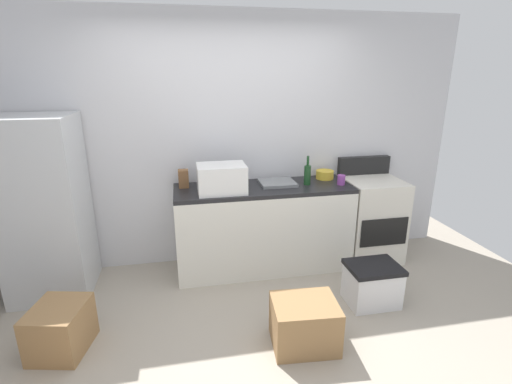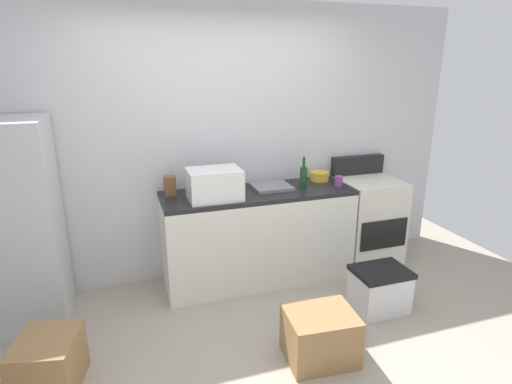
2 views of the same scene
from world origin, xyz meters
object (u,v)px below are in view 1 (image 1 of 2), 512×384
cardboard_box_medium (60,329)px  coffee_mug (341,180)px  mixing_bowl (325,175)px  cardboard_box_small (304,324)px  stove_oven (370,217)px  refrigerator (44,208)px  storage_bin (372,284)px  knife_block (184,179)px  microwave (222,178)px  wine_bottle (307,174)px

cardboard_box_medium → coffee_mug: bearing=18.9°
coffee_mug → mixing_bowl: 0.26m
mixing_bowl → cardboard_box_small: mixing_bowl is taller
stove_oven → cardboard_box_medium: bearing=-162.0°
refrigerator → storage_bin: refrigerator is taller
knife_block → microwave: bearing=-32.5°
refrigerator → storage_bin: size_ratio=3.62×
wine_bottle → cardboard_box_medium: bearing=-156.9°
refrigerator → coffee_mug: size_ratio=16.63×
refrigerator → storage_bin: 3.04m
microwave → cardboard_box_small: size_ratio=0.95×
knife_block → mixing_bowl: size_ratio=0.95×
wine_bottle → cardboard_box_medium: (-2.22, -0.95, -0.83)m
stove_oven → wine_bottle: size_ratio=3.67×
cardboard_box_small → stove_oven: bearing=47.2°
cardboard_box_medium → wine_bottle: bearing=23.1°
microwave → cardboard_box_medium: bearing=-146.8°
refrigerator → stove_oven: refrigerator is taller
mixing_bowl → stove_oven: bearing=-17.0°
coffee_mug → storage_bin: bearing=-89.0°
wine_bottle → cardboard_box_medium: wine_bottle is taller
cardboard_box_medium → knife_block: bearing=48.6°
stove_oven → knife_block: bearing=176.4°
refrigerator → storage_bin: (2.86, -0.81, -0.64)m
wine_bottle → storage_bin: wine_bottle is taller
microwave → mixing_bowl: 1.18m
coffee_mug → storage_bin: size_ratio=0.22×
wine_bottle → stove_oven: bearing=1.7°
wine_bottle → coffee_mug: size_ratio=3.00×
cardboard_box_medium → storage_bin: storage_bin is taller
knife_block → cardboard_box_small: 1.82m
knife_block → mixing_bowl: knife_block is taller
microwave → cardboard_box_medium: size_ratio=1.08×
refrigerator → microwave: (1.61, -0.04, 0.20)m
stove_oven → coffee_mug: bearing=-167.4°
stove_oven → cardboard_box_small: bearing=-132.8°
mixing_bowl → cardboard_box_small: bearing=-115.3°
stove_oven → microwave: (-1.66, -0.10, 0.57)m
cardboard_box_medium → stove_oven: bearing=18.0°
mixing_bowl → cardboard_box_medium: mixing_bowl is taller
knife_block → cardboard_box_medium: knife_block is taller
coffee_mug → refrigerator: bearing=179.2°
wine_bottle → knife_block: (-1.25, 0.15, -0.02)m
microwave → cardboard_box_small: (0.48, -1.17, -0.85)m
storage_bin → cardboard_box_medium: bearing=-177.7°
refrigerator → wine_bottle: refrigerator is taller
refrigerator → knife_block: bearing=8.3°
coffee_mug → knife_block: bearing=172.1°
wine_bottle → cardboard_box_small: size_ratio=0.62×
wine_bottle → knife_block: bearing=173.1°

